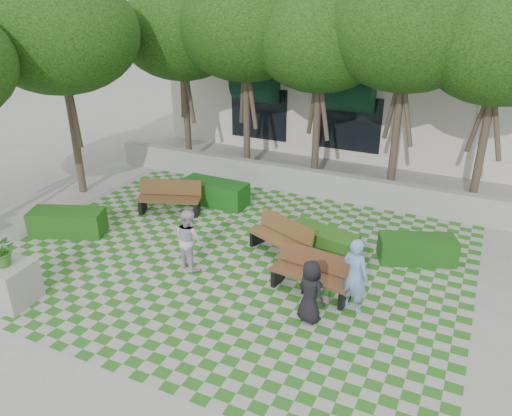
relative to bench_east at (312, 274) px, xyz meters
The scene contains 18 objects.
ground 2.55m from the bench_east, 168.90° to the right, with size 90.00×90.00×0.00m, color gray.
lawn 2.55m from the bench_east, 168.03° to the left, with size 12.00×12.00×0.00m, color #2B721E.
sidewalk_south 5.75m from the bench_east, 115.31° to the right, with size 16.00×2.00×0.01m, color #9E9B93.
sidewalk_west 9.68m from the bench_east, behind, with size 2.00×12.00×0.01m, color #9E9B93.
retaining_wall 6.22m from the bench_east, 113.19° to the left, with size 15.00×0.36×0.90m, color #9E9B93.
bench_east is the anchor object (origin of this frame).
bench_mid 1.94m from the bench_east, 134.85° to the left, with size 2.00×1.31×1.00m.
bench_west 6.10m from the bench_east, 157.28° to the left, with size 2.09×1.29×1.04m.
hedge_east 3.27m from the bench_east, 52.28° to the left, with size 1.95×0.78×0.68m, color #174813.
hedge_midright 2.01m from the bench_east, 101.61° to the left, with size 1.89×0.76×0.66m, color #235316.
hedge_midleft 5.92m from the bench_east, 142.54° to the left, with size 2.21×0.88×0.77m, color #134A14.
hedge_west 7.47m from the bench_east, behind, with size 2.10×0.84×0.74m, color #1B4C14.
planter_front 6.92m from the bench_east, 151.03° to the right, with size 1.07×1.07×1.74m.
person_blue 1.15m from the bench_east, 13.44° to the right, with size 0.64×0.42×1.77m, color #739DD1.
person_dark 1.12m from the bench_east, 72.97° to the right, with size 0.71×0.46×1.45m, color black.
person_white 3.25m from the bench_east, behind, with size 0.78×0.61×1.61m, color silver.
tree_row 8.39m from the bench_east, 128.23° to the left, with size 17.70×13.40×7.41m.
building 13.83m from the bench_east, 96.36° to the left, with size 18.00×8.92×5.15m.
Camera 1 is at (5.57, -9.13, 6.67)m, focal length 35.00 mm.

